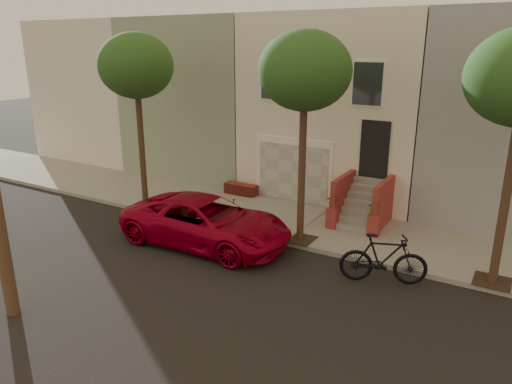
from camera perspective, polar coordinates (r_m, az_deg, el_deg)
The scene contains 7 objects.
ground at distance 12.63m, azimuth -6.81°, elevation -11.29°, with size 90.00×90.00×0.00m, color black.
sidewalk at distance 16.75m, azimuth 4.33°, elevation -3.53°, with size 40.00×3.70×0.15m, color gray.
house_row at distance 21.19m, azimuth 11.75°, elevation 10.52°, with size 33.10×11.70×7.00m.
tree_left at distance 17.69m, azimuth -14.21°, elevation 14.33°, with size 2.70×2.57×6.30m.
tree_mid at distance 13.94m, azimuth 5.87°, elevation 14.09°, with size 2.70×2.57×6.30m.
pickup_truck at distance 14.86m, azimuth -5.98°, elevation -3.55°, with size 2.49×5.40×1.50m, color #A3001D.
motorcycle at distance 12.92m, azimuth 15.04°, elevation -7.73°, with size 0.64×2.26×1.36m, color black.
Camera 1 is at (6.88, -8.72, 6.02)m, focal length 33.36 mm.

